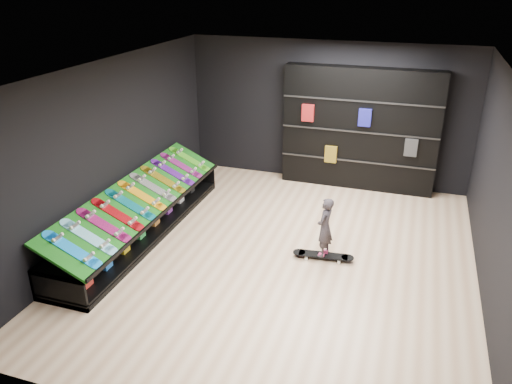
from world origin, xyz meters
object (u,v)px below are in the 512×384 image
(back_shelving, at_px, (360,129))
(floor_skateboard, at_px, (323,257))
(display_rack, at_px, (142,221))
(child, at_px, (324,238))

(back_shelving, relative_size, floor_skateboard, 3.23)
(display_rack, distance_m, back_shelving, 4.78)
(display_rack, distance_m, child, 3.22)
(floor_skateboard, height_order, child, child)
(display_rack, xyz_separation_m, floor_skateboard, (3.21, 0.13, -0.21))
(floor_skateboard, relative_size, child, 1.65)
(display_rack, relative_size, back_shelving, 1.42)
(display_rack, relative_size, floor_skateboard, 4.59)
(floor_skateboard, xyz_separation_m, child, (0.00, 0.00, 0.35))
(back_shelving, distance_m, floor_skateboard, 3.42)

